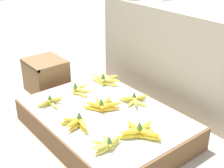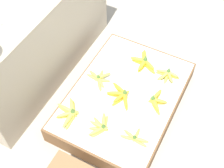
# 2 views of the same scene
# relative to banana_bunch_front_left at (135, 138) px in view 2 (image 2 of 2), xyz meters

# --- Properties ---
(ground_plane) EXTENTS (10.00, 10.00, 0.00)m
(ground_plane) POSITION_rel_banana_bunch_front_left_xyz_m (0.31, 0.23, -0.19)
(ground_plane) COLOR #A89E8E
(display_platform) EXTENTS (1.09, 0.78, 0.16)m
(display_platform) POSITION_rel_banana_bunch_front_left_xyz_m (0.31, 0.23, -0.11)
(display_platform) COLOR brown
(display_platform) RESTS_ON ground_plane
(back_vendor_table) EXTENTS (1.49, 0.51, 0.75)m
(back_vendor_table) POSITION_rel_banana_bunch_front_left_xyz_m (0.33, 1.05, 0.19)
(back_vendor_table) COLOR tan
(back_vendor_table) RESTS_ON ground_plane
(banana_bunch_front_left) EXTENTS (0.13, 0.20, 0.08)m
(banana_bunch_front_left) POSITION_rel_banana_bunch_front_left_xyz_m (0.00, 0.00, 0.00)
(banana_bunch_front_left) COLOR gold
(banana_bunch_front_left) RESTS_ON display_platform
(banana_bunch_front_midleft) EXTENTS (0.21, 0.14, 0.10)m
(banana_bunch_front_midleft) POSITION_rel_banana_bunch_front_left_xyz_m (0.34, -0.01, 0.01)
(banana_bunch_front_midleft) COLOR gold
(banana_bunch_front_midleft) RESTS_ON display_platform
(banana_bunch_front_midright) EXTENTS (0.13, 0.20, 0.09)m
(banana_bunch_front_midright) POSITION_rel_banana_bunch_front_left_xyz_m (0.62, 0.00, 0.00)
(banana_bunch_front_midright) COLOR #DBCC4C
(banana_bunch_front_midright) RESTS_ON display_platform
(banana_bunch_middle_left) EXTENTS (0.22, 0.16, 0.09)m
(banana_bunch_middle_left) POSITION_rel_banana_bunch_front_left_xyz_m (-0.03, 0.25, 0.00)
(banana_bunch_middle_left) COLOR #DBCC4C
(banana_bunch_middle_left) RESTS_ON display_platform
(banana_bunch_middle_midleft) EXTENTS (0.19, 0.22, 0.10)m
(banana_bunch_middle_midleft) POSITION_rel_banana_bunch_front_left_xyz_m (0.27, 0.24, 0.01)
(banana_bunch_middle_midleft) COLOR gold
(banana_bunch_middle_midleft) RESTS_ON display_platform
(banana_bunch_middle_midright) EXTENTS (0.24, 0.25, 0.11)m
(banana_bunch_middle_midright) POSITION_rel_banana_bunch_front_left_xyz_m (0.65, 0.22, 0.01)
(banana_bunch_middle_midright) COLOR yellow
(banana_bunch_middle_midright) RESTS_ON display_platform
(banana_bunch_back_left) EXTENTS (0.25, 0.18, 0.10)m
(banana_bunch_back_left) POSITION_rel_banana_bunch_front_left_xyz_m (-0.04, 0.50, 0.01)
(banana_bunch_back_left) COLOR #DBCC4C
(banana_bunch_back_left) RESTS_ON display_platform
(banana_bunch_back_midleft) EXTENTS (0.20, 0.20, 0.09)m
(banana_bunch_back_midleft) POSITION_rel_banana_bunch_front_left_xyz_m (0.34, 0.46, 0.00)
(banana_bunch_back_midleft) COLOR #DBCC4C
(banana_bunch_back_midleft) RESTS_ON display_platform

